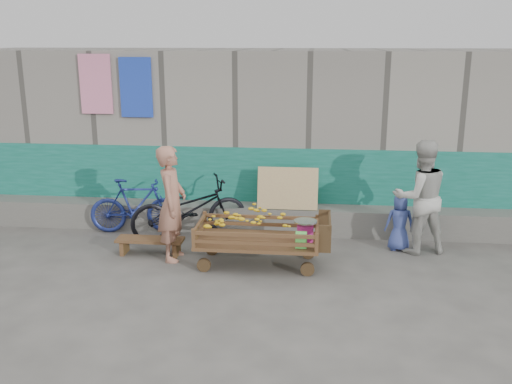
# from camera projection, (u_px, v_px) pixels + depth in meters

# --- Properties ---
(ground) EXTENTS (80.00, 80.00, 0.00)m
(ground) POSITION_uv_depth(u_px,v_px,m) (255.00, 289.00, 7.54)
(ground) COLOR #4D4B47
(ground) RESTS_ON ground
(building_wall) EXTENTS (12.00, 3.50, 3.00)m
(building_wall) POSITION_uv_depth(u_px,v_px,m) (277.00, 131.00, 11.04)
(building_wall) COLOR gray
(building_wall) RESTS_ON ground
(banana_cart) EXTENTS (1.92, 0.88, 0.82)m
(banana_cart) POSITION_uv_depth(u_px,v_px,m) (255.00, 229.00, 8.19)
(banana_cart) COLOR brown
(banana_cart) RESTS_ON ground
(bench) EXTENTS (1.03, 0.31, 0.26)m
(bench) POSITION_uv_depth(u_px,v_px,m) (150.00, 243.00, 8.69)
(bench) COLOR brown
(bench) RESTS_ON ground
(vendor_man) EXTENTS (0.43, 0.64, 1.72)m
(vendor_man) POSITION_uv_depth(u_px,v_px,m) (172.00, 203.00, 8.36)
(vendor_man) COLOR #AF735D
(vendor_man) RESTS_ON ground
(woman) EXTENTS (0.99, 0.85, 1.75)m
(woman) POSITION_uv_depth(u_px,v_px,m) (420.00, 197.00, 8.64)
(woman) COLOR beige
(woman) RESTS_ON ground
(child) EXTENTS (0.46, 0.31, 0.90)m
(child) POSITION_uv_depth(u_px,v_px,m) (400.00, 222.00, 8.81)
(child) COLOR #3C4D9B
(child) RESTS_ON ground
(bicycle_dark) EXTENTS (2.03, 1.40, 1.01)m
(bicycle_dark) POSITION_uv_depth(u_px,v_px,m) (189.00, 209.00, 9.31)
(bicycle_dark) COLOR black
(bicycle_dark) RESTS_ON ground
(bicycle_blue) EXTENTS (1.60, 0.63, 0.94)m
(bicycle_blue) POSITION_uv_depth(u_px,v_px,m) (136.00, 206.00, 9.61)
(bicycle_blue) COLOR navy
(bicycle_blue) RESTS_ON ground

